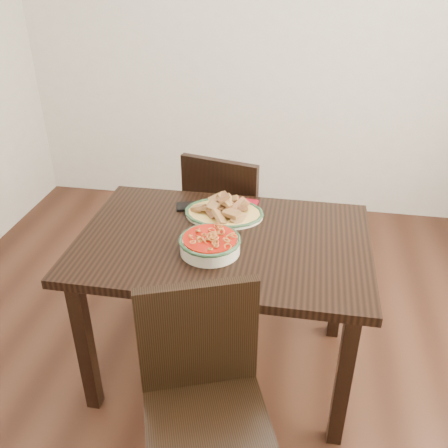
% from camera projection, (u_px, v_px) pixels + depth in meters
% --- Properties ---
extents(floor, '(3.50, 3.50, 0.00)m').
position_uv_depth(floor, '(219.00, 359.00, 2.54)').
color(floor, black).
rests_on(floor, ground).
extents(wall_back, '(3.50, 0.10, 2.60)m').
position_uv_depth(wall_back, '(265.00, 33.00, 3.38)').
color(wall_back, silver).
rests_on(wall_back, ground).
extents(dining_table, '(1.24, 0.83, 0.75)m').
position_uv_depth(dining_table, '(223.00, 257.00, 2.18)').
color(dining_table, black).
rests_on(dining_table, ground).
extents(chair_far, '(0.51, 0.51, 0.89)m').
position_uv_depth(chair_far, '(227.00, 218.00, 2.80)').
color(chair_far, black).
rests_on(chair_far, ground).
extents(chair_near, '(0.54, 0.54, 0.89)m').
position_uv_depth(chair_near, '(204.00, 394.00, 1.72)').
color(chair_near, black).
rests_on(chair_near, ground).
extents(fish_plate, '(0.36, 0.28, 0.11)m').
position_uv_depth(fish_plate, '(224.00, 207.00, 2.28)').
color(fish_plate, '#EBE3C6').
rests_on(fish_plate, dining_table).
extents(noodle_bowl, '(0.26, 0.26, 0.08)m').
position_uv_depth(noodle_bowl, '(210.00, 242.00, 2.02)').
color(noodle_bowl, beige).
rests_on(noodle_bowl, dining_table).
extents(smartphone, '(0.17, 0.12, 0.01)m').
position_uv_depth(smartphone, '(193.00, 206.00, 2.37)').
color(smartphone, black).
rests_on(smartphone, dining_table).
extents(napkin, '(0.13, 0.11, 0.01)m').
position_uv_depth(napkin, '(244.00, 204.00, 2.39)').
color(napkin, maroon).
rests_on(napkin, dining_table).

